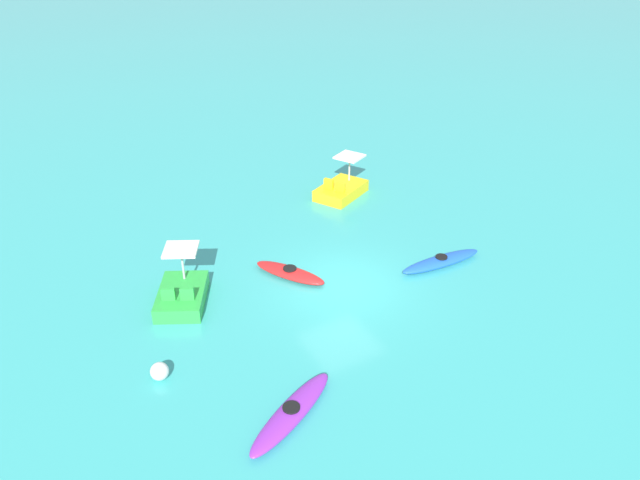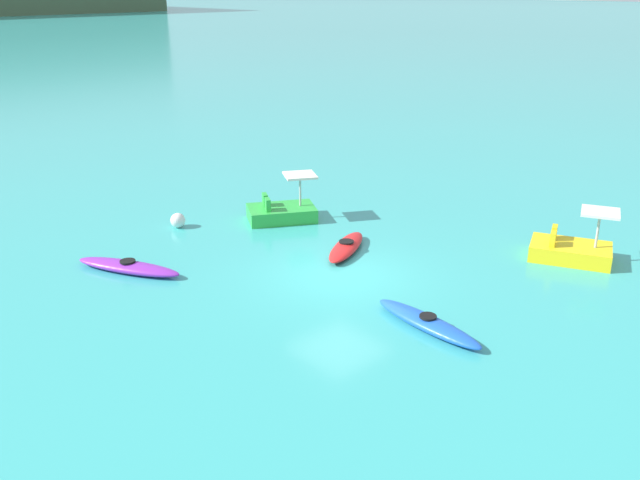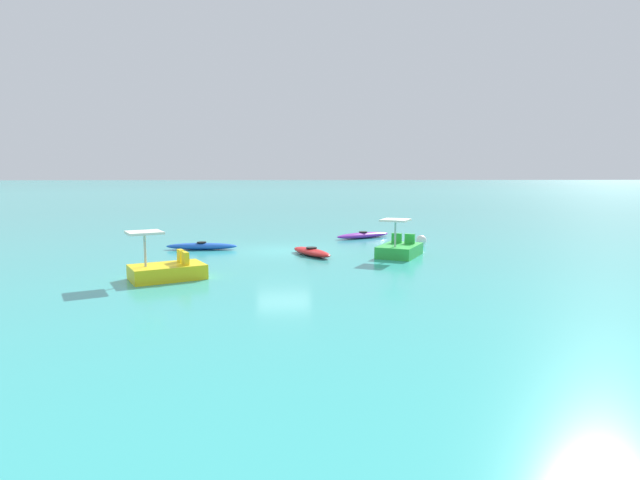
# 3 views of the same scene
# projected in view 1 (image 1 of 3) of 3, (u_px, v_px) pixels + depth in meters

# --- Properties ---
(ground_plane) EXTENTS (600.00, 600.00, 0.00)m
(ground_plane) POSITION_uv_depth(u_px,v_px,m) (341.00, 287.00, 21.72)
(ground_plane) COLOR #38ADA8
(kayak_purple) EXTENTS (2.27, 3.43, 0.37)m
(kayak_purple) POSITION_uv_depth(u_px,v_px,m) (291.00, 413.00, 16.28)
(kayak_purple) COLOR purple
(kayak_purple) RESTS_ON ground_plane
(kayak_blue) EXTENTS (0.85, 3.39, 0.37)m
(kayak_blue) POSITION_uv_depth(u_px,v_px,m) (441.00, 261.00, 22.88)
(kayak_blue) COLOR blue
(kayak_blue) RESTS_ON ground_plane
(kayak_red) EXTENTS (2.81, 2.00, 0.37)m
(kayak_red) POSITION_uv_depth(u_px,v_px,m) (290.00, 273.00, 22.19)
(kayak_red) COLOR red
(kayak_red) RESTS_ON ground_plane
(pedal_boat_green) EXTENTS (2.83, 2.47, 1.68)m
(pedal_boat_green) POSITION_uv_depth(u_px,v_px,m) (182.00, 294.00, 20.74)
(pedal_boat_green) COLOR green
(pedal_boat_green) RESTS_ON ground_plane
(pedal_boat_yellow) EXTENTS (2.40, 2.82, 1.68)m
(pedal_boat_yellow) POSITION_uv_depth(u_px,v_px,m) (341.00, 189.00, 27.97)
(pedal_boat_yellow) COLOR yellow
(pedal_boat_yellow) RESTS_ON ground_plane
(buoy_white) EXTENTS (0.53, 0.53, 0.53)m
(buoy_white) POSITION_uv_depth(u_px,v_px,m) (160.00, 371.00, 17.52)
(buoy_white) COLOR white
(buoy_white) RESTS_ON ground_plane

